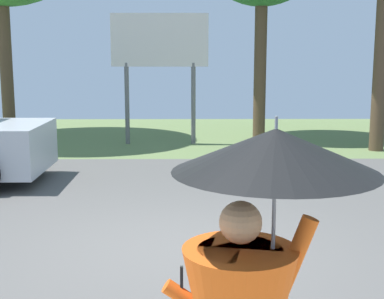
{
  "coord_description": "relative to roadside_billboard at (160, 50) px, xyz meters",
  "views": [
    {
      "loc": [
        0.13,
        -6.6,
        2.43
      ],
      "look_at": [
        0.2,
        1.0,
        1.1
      ],
      "focal_mm": 51.13,
      "sensor_mm": 36.0,
      "label": 1
    }
  ],
  "objects": [
    {
      "name": "roadside_billboard",
      "position": [
        0.0,
        0.0,
        0.0
      ],
      "size": [
        2.6,
        0.12,
        3.5
      ],
      "color": "slate",
      "rests_on": "ground_plane"
    },
    {
      "name": "ground_plane",
      "position": [
        0.6,
        -5.28,
        -2.6
      ],
      "size": [
        40.0,
        22.0,
        0.2
      ],
      "color": "#565451"
    }
  ]
}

